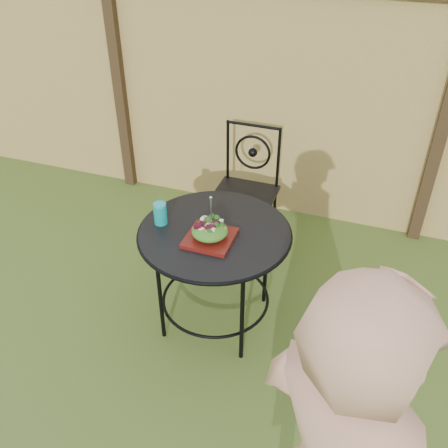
% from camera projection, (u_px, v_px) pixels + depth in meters
% --- Properties ---
extents(ground, '(60.00, 60.00, 0.00)m').
position_uv_depth(ground, '(157.00, 405.00, 2.81)').
color(ground, '#2F4917').
rests_on(ground, ground).
extents(fence, '(8.00, 0.12, 1.90)m').
position_uv_depth(fence, '(268.00, 104.00, 3.95)').
color(fence, tan).
rests_on(fence, ground).
extents(patio_table, '(0.92, 0.92, 0.72)m').
position_uv_depth(patio_table, '(215.00, 249.00, 3.03)').
color(patio_table, black).
rests_on(patio_table, ground).
extents(patio_chair, '(0.46, 0.46, 0.95)m').
position_uv_depth(patio_chair, '(246.00, 187.00, 3.78)').
color(patio_chair, black).
rests_on(patio_chair, ground).
extents(salad_plate, '(0.27, 0.27, 0.02)m').
position_uv_depth(salad_plate, '(210.00, 238.00, 2.87)').
color(salad_plate, '#49110A').
rests_on(salad_plate, patio_table).
extents(salad, '(0.21, 0.21, 0.08)m').
position_uv_depth(salad, '(210.00, 231.00, 2.84)').
color(salad, '#235614').
rests_on(salad, salad_plate).
extents(fork, '(0.01, 0.01, 0.18)m').
position_uv_depth(fork, '(211.00, 212.00, 2.76)').
color(fork, silver).
rests_on(fork, salad).
extents(drinking_glass, '(0.08, 0.08, 0.14)m').
position_uv_depth(drinking_glass, '(160.00, 213.00, 2.97)').
color(drinking_glass, '#0EA7A8').
rests_on(drinking_glass, patio_table).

